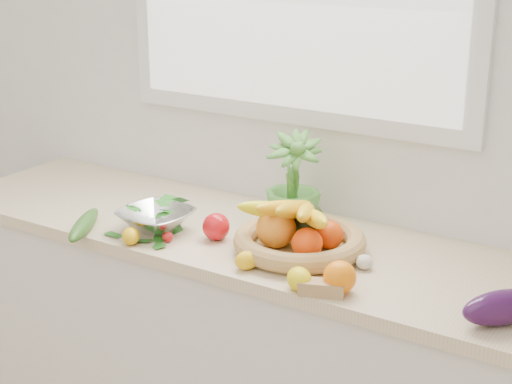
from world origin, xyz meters
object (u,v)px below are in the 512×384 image
Objects in this scene: apple at (216,227)px; potted_herb at (293,183)px; cucumber at (84,225)px; fruit_basket at (299,234)px; colander_with_spinach at (156,214)px; eggplant at (503,307)px.

potted_herb reaches higher than apple.
apple is at bearing 24.11° from cucumber.
apple is 0.27m from fruit_basket.
fruit_basket is (0.26, 0.05, 0.01)m from apple.
potted_herb is 0.23m from fruit_basket.
potted_herb reaches higher than colander_with_spinach.
eggplant is 1.11m from colander_with_spinach.
colander_with_spinach is at bearing -142.08° from potted_herb.
fruit_basket is 0.48m from colander_with_spinach.
potted_herb reaches higher than cucumber.
cucumber is (-0.39, -0.18, -0.02)m from apple.
eggplant is (0.91, -0.07, 0.00)m from apple.
apple is 0.21m from colander_with_spinach.
fruit_basket reaches higher than eggplant.
potted_herb is (-0.76, 0.30, 0.11)m from eggplant.
eggplant is 1.31m from cucumber.
eggplant is 0.68× the size of potted_herb.
eggplant is at bearing -1.35° from colander_with_spinach.
potted_herb reaches higher than eggplant.
apple is 0.27× the size of potted_herb.
fruit_basket reaches higher than apple.
cucumber is at bearing -145.96° from colander_with_spinach.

